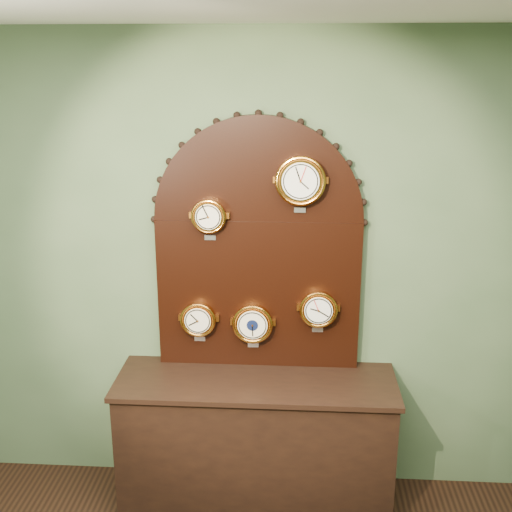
# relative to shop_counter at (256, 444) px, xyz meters

# --- Properties ---
(wall_back) EXTENTS (4.00, 0.00, 4.00)m
(wall_back) POSITION_rel_shop_counter_xyz_m (0.00, 0.27, 1.00)
(wall_back) COLOR #4D6646
(wall_back) RESTS_ON ground
(shop_counter) EXTENTS (1.60, 0.50, 0.80)m
(shop_counter) POSITION_rel_shop_counter_xyz_m (0.00, 0.00, 0.00)
(shop_counter) COLOR black
(shop_counter) RESTS_ON ground_plane
(display_board) EXTENTS (1.26, 0.06, 1.53)m
(display_board) POSITION_rel_shop_counter_xyz_m (0.00, 0.22, 1.23)
(display_board) COLOR black
(display_board) RESTS_ON shop_counter
(roman_clock) EXTENTS (0.20, 0.08, 0.25)m
(roman_clock) POSITION_rel_shop_counter_xyz_m (-0.28, 0.15, 1.37)
(roman_clock) COLOR orange
(roman_clock) RESTS_ON display_board
(arabic_clock) EXTENTS (0.28, 0.08, 0.33)m
(arabic_clock) POSITION_rel_shop_counter_xyz_m (0.24, 0.15, 1.58)
(arabic_clock) COLOR orange
(arabic_clock) RESTS_ON display_board
(hygrometer) EXTENTS (0.21, 0.08, 0.26)m
(hygrometer) POSITION_rel_shop_counter_xyz_m (-0.35, 0.15, 0.74)
(hygrometer) COLOR orange
(hygrometer) RESTS_ON display_board
(barometer) EXTENTS (0.24, 0.08, 0.29)m
(barometer) POSITION_rel_shop_counter_xyz_m (-0.03, 0.15, 0.72)
(barometer) COLOR orange
(barometer) RESTS_ON display_board
(tide_clock) EXTENTS (0.22, 0.08, 0.27)m
(tide_clock) POSITION_rel_shop_counter_xyz_m (0.36, 0.15, 0.82)
(tide_clock) COLOR orange
(tide_clock) RESTS_ON display_board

